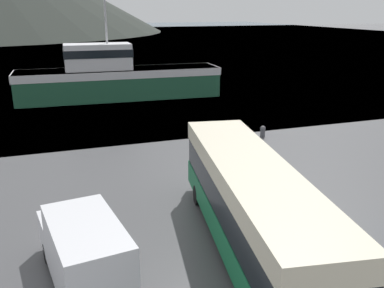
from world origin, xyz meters
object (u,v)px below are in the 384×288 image
Objects in this scene: delivery_van at (84,251)px; small_boat at (189,72)px; tour_bus at (251,204)px; fishing_boat at (116,77)px.

small_boat is at bearing 59.51° from delivery_van.
delivery_van is 45.55m from small_boat.
fishing_boat is at bearing 99.01° from tour_bus.
tour_bus is 5.98m from delivery_van.
tour_bus is at bearing 2.04° from fishing_boat.
small_boat is at bearing 83.61° from tour_bus.
tour_bus reaches higher than small_boat.
tour_bus is 0.63× the size of fishing_boat.
small_boat is (17.67, 41.98, -0.89)m from delivery_van.
small_boat is at bearing 138.18° from fishing_boat.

